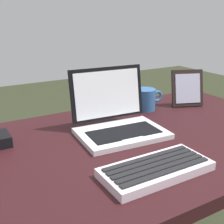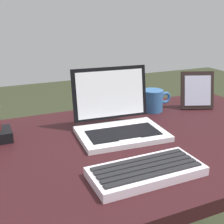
% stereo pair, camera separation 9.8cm
% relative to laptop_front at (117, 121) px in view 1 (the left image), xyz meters
% --- Properties ---
extents(desk, '(1.40, 0.74, 0.72)m').
position_rel_laptop_front_xyz_m(desk, '(-0.04, -0.07, -0.15)').
color(desk, black).
rests_on(desk, ground).
extents(laptop_front, '(0.30, 0.25, 0.21)m').
position_rel_laptop_front_xyz_m(laptop_front, '(0.00, 0.00, 0.00)').
color(laptop_front, silver).
rests_on(laptop_front, desk).
extents(external_keyboard, '(0.29, 0.13, 0.03)m').
position_rel_laptop_front_xyz_m(external_keyboard, '(-0.06, -0.29, -0.03)').
color(external_keyboard, silver).
rests_on(external_keyboard, desk).
extents(photo_frame, '(0.15, 0.10, 0.16)m').
position_rel_laptop_front_xyz_m(photo_frame, '(0.43, 0.11, 0.04)').
color(photo_frame, black).
rests_on(photo_frame, desk).
extents(coffee_mug, '(0.14, 0.09, 0.09)m').
position_rel_laptop_front_xyz_m(coffee_mug, '(0.24, 0.16, 0.00)').
color(coffee_mug, '#31619B').
rests_on(coffee_mug, desk).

